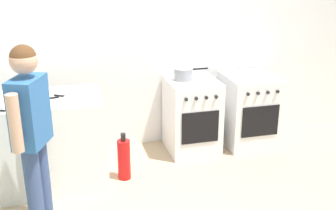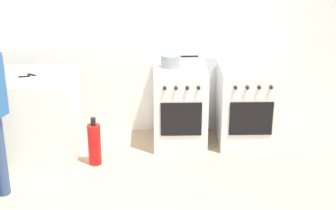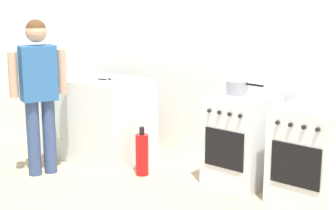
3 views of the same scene
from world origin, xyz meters
The scene contains 8 objects.
back_wall centered at (0.00, 1.95, 1.30)m, with size 6.00×0.10×2.60m, color white.
counter_unit centered at (-1.35, 1.20, 0.45)m, with size 1.30×0.70×0.90m, color white.
oven_left centered at (0.35, 1.58, 0.43)m, with size 0.56×0.62×0.85m.
oven_right centered at (1.06, 1.58, 0.43)m, with size 0.59×0.62×0.85m.
pot centered at (0.26, 1.62, 0.92)m, with size 0.39×0.21×0.13m.
knife_carving centered at (-1.25, 1.15, 0.90)m, with size 0.33×0.08×0.01m.
knife_chef centered at (-1.03, 1.17, 0.90)m, with size 0.28×0.20×0.01m.
fire_extinguisher centered at (-0.52, 1.10, 0.22)m, with size 0.13×0.13×0.50m.
Camera 2 is at (0.11, -3.52, 2.46)m, focal length 55.00 mm.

